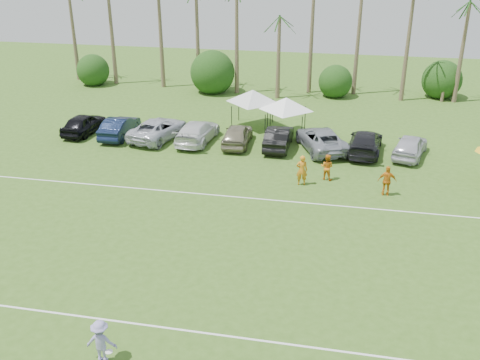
# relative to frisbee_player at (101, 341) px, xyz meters

# --- Properties ---
(field_lines) EXTENTS (80.00, 12.10, 0.01)m
(field_lines) POSITION_rel_frisbee_player_xyz_m (0.82, 8.12, -0.85)
(field_lines) COLOR white
(field_lines) RESTS_ON ground
(palm_tree_0) EXTENTS (2.40, 2.40, 8.90)m
(palm_tree_0) POSITION_rel_frisbee_player_xyz_m (-21.18, 38.12, 6.63)
(palm_tree_0) COLOR brown
(palm_tree_0) RESTS_ON ground
(palm_tree_1) EXTENTS (2.40, 2.40, 9.90)m
(palm_tree_1) POSITION_rel_frisbee_player_xyz_m (-16.18, 38.12, 7.50)
(palm_tree_1) COLOR brown
(palm_tree_1) RESTS_ON ground
(palm_tree_4) EXTENTS (2.40, 2.40, 8.90)m
(palm_tree_4) POSITION_rel_frisbee_player_xyz_m (-3.18, 38.12, 6.63)
(palm_tree_4) COLOR brown
(palm_tree_4) RESTS_ON ground
(palm_tree_5) EXTENTS (2.40, 2.40, 9.90)m
(palm_tree_5) POSITION_rel_frisbee_player_xyz_m (0.82, 38.12, 7.50)
(palm_tree_5) COLOR brown
(palm_tree_5) RESTS_ON ground
(palm_tree_8) EXTENTS (2.40, 2.40, 8.90)m
(palm_tree_8) POSITION_rel_frisbee_player_xyz_m (13.82, 38.12, 6.63)
(palm_tree_8) COLOR brown
(palm_tree_8) RESTS_ON ground
(palm_tree_9) EXTENTS (2.40, 2.40, 9.90)m
(palm_tree_9) POSITION_rel_frisbee_player_xyz_m (18.82, 38.12, 7.50)
(palm_tree_9) COLOR brown
(palm_tree_9) RESTS_ON ground
(bush_tree_0) EXTENTS (4.00, 4.00, 4.00)m
(bush_tree_0) POSITION_rel_frisbee_player_xyz_m (-18.18, 39.12, 0.95)
(bush_tree_0) COLOR brown
(bush_tree_0) RESTS_ON ground
(bush_tree_1) EXTENTS (4.00, 4.00, 4.00)m
(bush_tree_1) POSITION_rel_frisbee_player_xyz_m (-5.18, 39.12, 0.95)
(bush_tree_1) COLOR brown
(bush_tree_1) RESTS_ON ground
(bush_tree_2) EXTENTS (4.00, 4.00, 4.00)m
(bush_tree_2) POSITION_rel_frisbee_player_xyz_m (6.82, 39.12, 0.95)
(bush_tree_2) COLOR brown
(bush_tree_2) RESTS_ON ground
(bush_tree_3) EXTENTS (4.00, 4.00, 4.00)m
(bush_tree_3) POSITION_rel_frisbee_player_xyz_m (16.82, 39.12, 0.95)
(bush_tree_3) COLOR brown
(bush_tree_3) RESTS_ON ground
(sideline_player_a) EXTENTS (0.77, 0.57, 1.93)m
(sideline_player_a) POSITION_rel_frisbee_player_xyz_m (5.57, 16.65, 0.11)
(sideline_player_a) COLOR orange
(sideline_player_a) RESTS_ON ground
(sideline_player_b) EXTENTS (0.96, 0.84, 1.68)m
(sideline_player_b) POSITION_rel_frisbee_player_xyz_m (7.04, 17.75, -0.01)
(sideline_player_b) COLOR orange
(sideline_player_b) RESTS_ON ground
(sideline_player_c) EXTENTS (1.09, 0.47, 1.84)m
(sideline_player_c) POSITION_rel_frisbee_player_xyz_m (10.62, 16.11, 0.07)
(sideline_player_c) COLOR orange
(sideline_player_c) RESTS_ON ground
(canopy_tent_left) EXTENTS (4.40, 4.40, 3.57)m
(canopy_tent_left) POSITION_rel_frisbee_player_xyz_m (0.62, 27.28, 2.20)
(canopy_tent_left) COLOR black
(canopy_tent_left) RESTS_ON ground
(canopy_tent_right) EXTENTS (4.28, 4.28, 3.47)m
(canopy_tent_right) POSITION_rel_frisbee_player_xyz_m (3.47, 25.80, 2.12)
(canopy_tent_right) COLOR black
(canopy_tent_right) RESTS_ON ground
(frisbee_player) EXTENTS (1.16, 0.75, 1.70)m
(frisbee_player) POSITION_rel_frisbee_player_xyz_m (0.00, 0.00, 0.00)
(frisbee_player) COLOR #928AC3
(frisbee_player) RESTS_ON ground
(parked_car_0) EXTENTS (2.21, 4.77, 1.58)m
(parked_car_0) POSITION_rel_frisbee_player_xyz_m (-12.03, 23.07, -0.06)
(parked_car_0) COLOR black
(parked_car_0) RESTS_ON ground
(parked_car_1) EXTENTS (1.71, 4.81, 1.58)m
(parked_car_1) POSITION_rel_frisbee_player_xyz_m (-8.96, 22.84, -0.06)
(parked_car_1) COLOR #0E1934
(parked_car_1) RESTS_ON ground
(parked_car_2) EXTENTS (3.82, 6.13, 1.58)m
(parked_car_2) POSITION_rel_frisbee_player_xyz_m (-5.88, 23.00, -0.06)
(parked_car_2) COLOR #B9BCC5
(parked_car_2) RESTS_ON ground
(parked_car_3) EXTENTS (2.61, 5.60, 1.58)m
(parked_car_3) POSITION_rel_frisbee_player_xyz_m (-2.81, 22.95, -0.06)
(parked_car_3) COLOR silver
(parked_car_3) RESTS_ON ground
(parked_car_4) EXTENTS (2.03, 4.70, 1.58)m
(parked_car_4) POSITION_rel_frisbee_player_xyz_m (0.26, 22.84, -0.06)
(parked_car_4) COLOR gray
(parked_car_4) RESTS_ON ground
(parked_car_5) EXTENTS (1.75, 4.83, 1.58)m
(parked_car_5) POSITION_rel_frisbee_player_xyz_m (3.33, 22.85, -0.06)
(parked_car_5) COLOR black
(parked_car_5) RESTS_ON ground
(parked_car_6) EXTENTS (4.54, 6.26, 1.58)m
(parked_car_6) POSITION_rel_frisbee_player_xyz_m (6.40, 23.03, -0.06)
(parked_car_6) COLOR gray
(parked_car_6) RESTS_ON ground
(parked_car_7) EXTENTS (2.76, 5.65, 1.58)m
(parked_car_7) POSITION_rel_frisbee_player_xyz_m (9.47, 23.02, -0.06)
(parked_car_7) COLOR black
(parked_car_7) RESTS_ON ground
(parked_car_8) EXTENTS (3.05, 4.97, 1.58)m
(parked_car_8) POSITION_rel_frisbee_player_xyz_m (12.54, 22.88, -0.06)
(parked_car_8) COLOR silver
(parked_car_8) RESTS_ON ground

